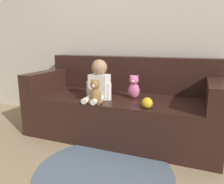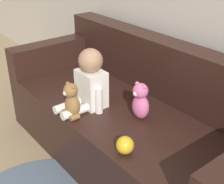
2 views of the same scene
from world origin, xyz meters
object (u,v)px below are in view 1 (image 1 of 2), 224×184
Objects in this scene: teddy_bear_brown at (95,92)px; couch at (122,107)px; person_baby at (99,82)px; toy_ball at (147,103)px; plush_toy_side at (134,87)px.

couch is at bearing 71.65° from teddy_bear_brown.
toy_ball is (0.54, -0.15, -0.13)m from person_baby.
plush_toy_side is at bearing 48.52° from teddy_bear_brown.
teddy_bear_brown is at bearing -131.48° from plush_toy_side.
person_baby reaches higher than toy_ball.
person_baby is 0.57m from toy_ball.
toy_ball is (0.49, 0.02, -0.06)m from teddy_bear_brown.
teddy_bear_brown reaches higher than toy_ball.
person_baby is (-0.17, -0.23, 0.31)m from couch.
person_baby reaches higher than teddy_bear_brown.
toy_ball is at bearing 2.12° from teddy_bear_brown.
person_baby is at bearing -154.10° from plush_toy_side.
teddy_bear_brown is (0.04, -0.16, -0.07)m from person_baby.
plush_toy_side is 0.38m from toy_ball.
couch is 4.98× the size of person_baby.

